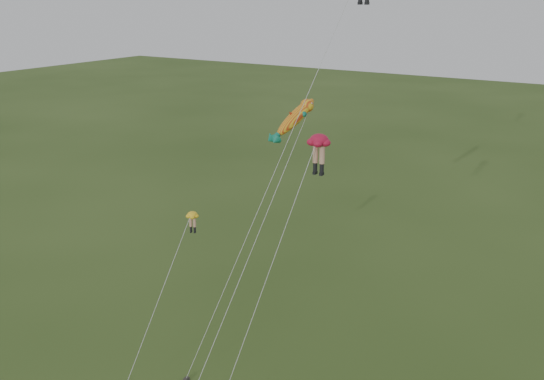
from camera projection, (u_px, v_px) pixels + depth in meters
The scene contains 3 objects.
legs_kite_red_mid at pixel (317, 148), 33.24m from camera, with size 3.18×8.29×15.79m.
legs_kite_yellow at pixel (188, 227), 38.81m from camera, with size 1.09×8.05×9.75m.
fish_kite at pixel (295, 119), 37.29m from camera, with size 2.36×12.06×17.16m.
Camera 1 is at (19.99, -24.81, 23.14)m, focal length 40.00 mm.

